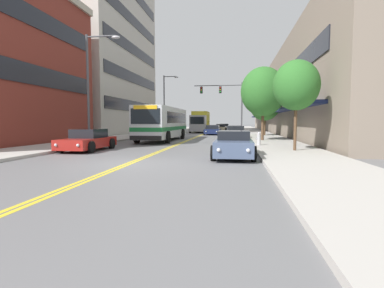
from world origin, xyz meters
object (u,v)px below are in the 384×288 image
object	(u,v)px
car_white_moving_lead	(224,127)
street_tree_right_near	(296,85)
city_bus	(163,122)
car_champagne_moving_second	(221,128)
car_navy_moving_third	(213,130)
street_lamp_left_near	(93,80)
street_tree_right_far	(265,104)
fire_hydrant	(259,139)
street_lamp_left_far	(166,100)
car_red_parked_left_mid	(88,141)
street_tree_right_mid	(263,92)
car_black_parked_right_mid	(235,131)
car_dark_grey_parked_left_near	(168,131)
box_truck	(200,122)
car_slate_blue_parked_right_foreground	(234,145)
traffic_signal_mast	(226,98)
car_beige_parked_right_far	(236,133)

from	to	relation	value
car_white_moving_lead	street_tree_right_near	xyz separation A→B (m)	(5.52, -44.31, 3.11)
city_bus	car_champagne_moving_second	xyz separation A→B (m)	(3.97, 26.61, -1.09)
car_navy_moving_third	street_lamp_left_near	world-z (taller)	street_lamp_left_near
street_tree_right_far	fire_hydrant	xyz separation A→B (m)	(-1.77, -15.09, -3.21)
city_bus	street_lamp_left_far	xyz separation A→B (m)	(-2.81, 13.12, 3.01)
car_navy_moving_third	street_tree_right_far	distance (m)	8.20
car_red_parked_left_mid	street_tree_right_mid	size ratio (longest dim) A/B	0.75
car_black_parked_right_mid	street_tree_right_far	bearing A→B (deg)	-35.33
car_dark_grey_parked_left_near	box_truck	bearing A→B (deg)	73.62
car_slate_blue_parked_right_foreground	car_navy_moving_third	world-z (taller)	car_slate_blue_parked_right_foreground
street_tree_right_near	car_champagne_moving_second	bearing A→B (deg)	99.17
car_white_moving_lead	street_lamp_left_near	bearing A→B (deg)	-99.40
car_red_parked_left_mid	car_white_moving_lead	size ratio (longest dim) A/B	1.01
car_red_parked_left_mid	street_tree_right_near	size ratio (longest dim) A/B	0.94
traffic_signal_mast	street_tree_right_far	xyz separation A→B (m)	(4.70, -6.02, -1.23)
car_white_moving_lead	street_tree_right_near	size ratio (longest dim) A/B	0.93
car_dark_grey_parked_left_near	street_lamp_left_near	bearing A→B (deg)	-92.10
traffic_signal_mast	car_beige_parked_right_far	bearing A→B (deg)	-83.41
car_red_parked_left_mid	street_tree_right_far	size ratio (longest dim) A/B	0.83
street_lamp_left_near	street_lamp_left_far	bearing A→B (deg)	90.19
street_tree_right_far	car_red_parked_left_mid	bearing A→B (deg)	-122.78
box_truck	street_lamp_left_near	world-z (taller)	street_lamp_left_near
car_dark_grey_parked_left_near	fire_hydrant	world-z (taller)	car_dark_grey_parked_left_near
car_beige_parked_right_far	street_lamp_left_near	distance (m)	15.05
car_dark_grey_parked_left_near	car_red_parked_left_mid	world-z (taller)	car_red_parked_left_mid
city_bus	street_tree_right_far	distance (m)	13.46
car_red_parked_left_mid	car_slate_blue_parked_right_foreground	world-z (taller)	car_slate_blue_parked_right_foreground
street_lamp_left_near	street_tree_right_far	world-z (taller)	street_lamp_left_near
street_lamp_left_near	street_tree_right_mid	distance (m)	13.90
traffic_signal_mast	box_truck	bearing A→B (deg)	125.13
car_dark_grey_parked_left_near	traffic_signal_mast	size ratio (longest dim) A/B	0.61
car_slate_blue_parked_right_foreground	car_beige_parked_right_far	xyz separation A→B (m)	(0.10, 15.42, -0.01)
box_truck	street_lamp_left_far	bearing A→B (deg)	-115.77
car_navy_moving_third	street_lamp_left_far	bearing A→B (deg)	178.05
street_lamp_left_near	street_lamp_left_far	world-z (taller)	street_lamp_left_far
car_dark_grey_parked_left_near	car_navy_moving_third	world-z (taller)	car_navy_moving_third
fire_hydrant	car_dark_grey_parked_left_near	bearing A→B (deg)	121.02
car_black_parked_right_mid	street_tree_right_far	distance (m)	5.25
car_black_parked_right_mid	box_truck	size ratio (longest dim) A/B	0.65
car_black_parked_right_mid	street_lamp_left_far	distance (m)	10.40
box_truck	street_lamp_left_near	xyz separation A→B (m)	(-3.70, -29.14, 2.74)
car_white_moving_lead	car_navy_moving_third	distance (m)	21.62
car_black_parked_right_mid	street_tree_right_far	world-z (taller)	street_tree_right_far
street_lamp_left_far	fire_hydrant	distance (m)	22.65
car_black_parked_right_mid	box_truck	world-z (taller)	box_truck
city_bus	car_red_parked_left_mid	world-z (taller)	city_bus
box_truck	traffic_signal_mast	world-z (taller)	traffic_signal_mast
car_black_parked_right_mid	traffic_signal_mast	xyz separation A→B (m)	(-1.32, 3.63, 4.45)
car_dark_grey_parked_left_near	car_beige_parked_right_far	size ratio (longest dim) A/B	0.88
street_lamp_left_near	street_tree_right_mid	bearing A→B (deg)	33.18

